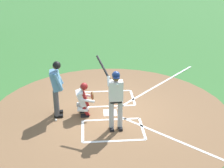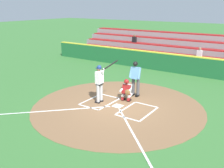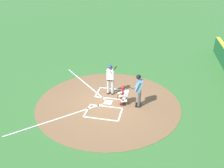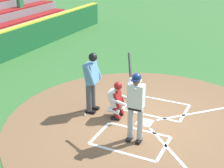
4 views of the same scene
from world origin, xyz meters
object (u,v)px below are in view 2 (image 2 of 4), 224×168
object	(u,v)px
catcher	(127,90)
baseball	(130,94)
batter	(100,81)
plate_umpire	(135,76)

from	to	relation	value
catcher	baseball	size ratio (longest dim) A/B	15.27
batter	baseball	xyz separation A→B (m)	(-0.60, -1.82, -1.06)
plate_umpire	baseball	bearing A→B (deg)	-8.87
catcher	batter	bearing A→B (deg)	44.01
batter	plate_umpire	distance (m)	2.01
batter	catcher	distance (m)	1.43
plate_umpire	catcher	bearing A→B (deg)	89.48
batter	plate_umpire	world-z (taller)	batter
catcher	baseball	xyz separation A→B (m)	(0.35, -0.90, -0.55)
catcher	plate_umpire	size ratio (longest dim) A/B	0.61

